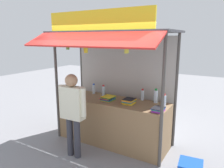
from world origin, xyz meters
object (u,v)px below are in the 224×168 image
(water_bottle_mid_left, at_px, (142,95))
(banana_bunch_rightmost, at_px, (86,49))
(banana_bunch_inner_right, at_px, (68,47))
(water_bottle_center, at_px, (73,88))
(magazine_stack_back_right, at_px, (158,109))
(water_bottle_back_left, at_px, (94,89))
(water_bottle_far_left, at_px, (156,96))
(vendor_person, at_px, (72,108))
(magazine_stack_mid_right, at_px, (77,97))
(magazine_stack_right, at_px, (108,98))
(water_bottle_rear_center, at_px, (103,91))
(magazine_stack_front_right, at_px, (129,101))
(water_bottle_far_right, at_px, (164,101))
(banana_bunch_leftmost, at_px, (126,49))

(water_bottle_mid_left, bearing_deg, banana_bunch_rightmost, -136.84)
(banana_bunch_inner_right, bearing_deg, water_bottle_center, 124.90)
(magazine_stack_back_right, bearing_deg, water_bottle_back_left, 165.73)
(magazine_stack_back_right, bearing_deg, water_bottle_mid_left, 135.56)
(water_bottle_far_left, bearing_deg, water_bottle_center, -173.92)
(water_bottle_center, relative_size, vendor_person, 0.15)
(water_bottle_mid_left, bearing_deg, banana_bunch_inner_right, -148.36)
(water_bottle_center, xyz_separation_m, vendor_person, (0.79, -0.95, -0.10))
(magazine_stack_mid_right, bearing_deg, water_bottle_back_left, 77.77)
(water_bottle_back_left, distance_m, banana_bunch_inner_right, 1.25)
(magazine_stack_mid_right, xyz_separation_m, banana_bunch_rightmost, (0.45, -0.23, 1.06))
(magazine_stack_right, bearing_deg, banana_bunch_inner_right, -147.83)
(water_bottle_rear_center, xyz_separation_m, banana_bunch_inner_right, (-0.42, -0.65, 1.00))
(magazine_stack_front_right, distance_m, vendor_person, 1.13)
(magazine_stack_back_right, bearing_deg, water_bottle_far_left, 114.47)
(magazine_stack_mid_right, relative_size, magazine_stack_front_right, 0.97)
(water_bottle_far_right, relative_size, magazine_stack_back_right, 0.97)
(magazine_stack_back_right, distance_m, banana_bunch_leftmost, 1.24)
(water_bottle_far_left, height_order, magazine_stack_back_right, water_bottle_far_left)
(water_bottle_rear_center, bearing_deg, water_bottle_center, -173.29)
(water_bottle_rear_center, distance_m, water_bottle_far_right, 1.44)
(magazine_stack_mid_right, bearing_deg, magazine_stack_back_right, 1.97)
(water_bottle_rear_center, height_order, magazine_stack_mid_right, water_bottle_rear_center)
(magazine_stack_mid_right, distance_m, magazine_stack_front_right, 1.19)
(banana_bunch_inner_right, bearing_deg, banana_bunch_leftmost, -0.01)
(water_bottle_far_left, xyz_separation_m, magazine_stack_front_right, (-0.44, -0.33, -0.09))
(water_bottle_center, height_order, magazine_stack_right, water_bottle_center)
(water_bottle_far_right, relative_size, banana_bunch_inner_right, 1.18)
(banana_bunch_rightmost, bearing_deg, magazine_stack_right, 61.49)
(magazine_stack_back_right, height_order, vendor_person, vendor_person)
(magazine_stack_right, distance_m, vendor_person, 0.87)
(magazine_stack_front_right, height_order, banana_bunch_rightmost, banana_bunch_rightmost)
(water_bottle_far_left, xyz_separation_m, magazine_stack_right, (-0.93, -0.34, -0.09))
(water_bottle_far_right, height_order, banana_bunch_leftmost, banana_bunch_leftmost)
(water_bottle_rear_center, height_order, water_bottle_far_right, water_bottle_far_right)
(water_bottle_rear_center, relative_size, water_bottle_back_left, 1.08)
(water_bottle_far_left, distance_m, banana_bunch_inner_right, 2.04)
(water_bottle_mid_left, relative_size, water_bottle_back_left, 1.02)
(water_bottle_rear_center, height_order, magazine_stack_front_right, water_bottle_rear_center)
(water_bottle_back_left, relative_size, banana_bunch_leftmost, 0.91)
(magazine_stack_right, bearing_deg, water_bottle_back_left, 152.40)
(water_bottle_center, height_order, vendor_person, vendor_person)
(banana_bunch_inner_right, bearing_deg, vendor_person, -44.31)
(magazine_stack_right, height_order, banana_bunch_rightmost, banana_bunch_rightmost)
(water_bottle_back_left, xyz_separation_m, magazine_stack_right, (0.58, -0.30, -0.07))
(banana_bunch_rightmost, xyz_separation_m, banana_bunch_inner_right, (-0.45, -0.00, 0.04))
(magazine_stack_right, distance_m, banana_bunch_inner_right, 1.35)
(water_bottle_far_right, height_order, magazine_stack_mid_right, water_bottle_far_right)
(water_bottle_mid_left, height_order, magazine_stack_mid_right, water_bottle_mid_left)
(water_bottle_mid_left, distance_m, magazine_stack_front_right, 0.39)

